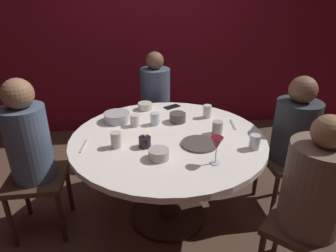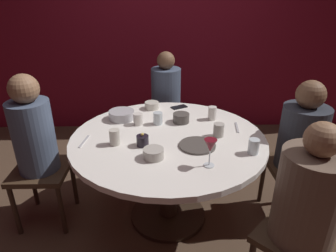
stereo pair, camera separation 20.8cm
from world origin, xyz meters
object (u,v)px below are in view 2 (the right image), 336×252
at_px(dining_table, 168,153).
at_px(cup_near_candle, 138,119).
at_px(seated_diner_right, 302,138).
at_px(candle_holder, 143,141).
at_px(cup_by_left_diner, 115,137).
at_px(cup_beside_wine, 219,130).
at_px(cup_center_front, 254,146).
at_px(cup_far_edge, 212,113).
at_px(cell_phone, 179,107).
at_px(seated_diner_back, 166,95).
at_px(seated_diner_left, 34,137).
at_px(seated_diner_front_right, 308,200).
at_px(cup_by_right_diner, 158,118).
at_px(bowl_salad_center, 153,153).
at_px(bowl_serving_large, 122,115).
at_px(bowl_sauce_side, 181,118).
at_px(dinner_plate, 197,145).
at_px(bowl_small_white, 152,105).
at_px(wine_glass, 210,147).

relative_size(dining_table, cup_near_candle, 15.48).
height_order(seated_diner_right, candle_holder, seated_diner_right).
relative_size(cup_by_left_diner, cup_beside_wine, 1.12).
distance_m(cup_center_front, cup_far_edge, 0.58).
bearing_deg(cell_phone, seated_diner_back, 166.32).
xyz_separation_m(seated_diner_left, candle_holder, (0.78, -0.14, 0.03)).
distance_m(seated_diner_front_right, candle_holder, 1.04).
distance_m(seated_diner_right, cup_by_right_diner, 1.07).
bearing_deg(cup_center_front, bowl_salad_center, -176.16).
relative_size(seated_diner_right, bowl_serving_large, 5.52).
height_order(dining_table, bowl_sauce_side, bowl_sauce_side).
xyz_separation_m(seated_diner_left, cup_by_left_diner, (0.59, -0.11, 0.05)).
height_order(dinner_plate, cup_far_edge, cup_far_edge).
distance_m(seated_diner_left, cup_center_front, 1.52).
bearing_deg(dining_table, cell_phone, 78.84).
bearing_deg(candle_holder, bowl_sauce_side, 53.32).
xyz_separation_m(dining_table, seated_diner_front_right, (0.70, -0.70, 0.12)).
distance_m(bowl_sauce_side, cup_far_edge, 0.26).
xyz_separation_m(cell_phone, cup_beside_wine, (0.25, -0.57, 0.04)).
bearing_deg(seated_diner_right, cup_by_right_diner, -11.50).
distance_m(seated_diner_front_right, bowl_serving_large, 1.48).
relative_size(seated_diner_back, cell_phone, 8.17).
distance_m(cup_near_candle, cup_by_right_diner, 0.15).
bearing_deg(seated_diner_right, seated_diner_left, 0.00).
distance_m(seated_diner_left, cup_far_edge, 1.35).
xyz_separation_m(seated_diner_back, cup_beside_wine, (0.36, -1.00, 0.07)).
bearing_deg(bowl_small_white, cup_center_front, -49.93).
xyz_separation_m(cup_near_candle, cup_by_left_diner, (-0.13, -0.32, 0.01)).
xyz_separation_m(candle_holder, dinner_plate, (0.37, -0.02, -0.03)).
distance_m(seated_diner_front_right, cup_center_front, 0.48).
bearing_deg(dining_table, seated_diner_front_right, -45.00).
height_order(dinner_plate, cell_phone, dinner_plate).
distance_m(bowl_small_white, cup_center_front, 1.04).
height_order(dining_table, dinner_plate, dinner_plate).
distance_m(seated_diner_left, seated_diner_right, 1.93).
bearing_deg(seated_diner_front_right, cell_phone, -20.04).
distance_m(seated_diner_back, candle_holder, 1.14).
xyz_separation_m(cell_phone, cup_near_candle, (-0.34, -0.36, 0.04)).
bearing_deg(seated_diner_front_right, seated_diner_left, 22.09).
height_order(seated_diner_left, bowl_small_white, seated_diner_left).
xyz_separation_m(dinner_plate, cup_center_front, (0.35, -0.10, 0.04)).
bearing_deg(cup_by_right_diner, cup_center_front, -37.38).
relative_size(wine_glass, cup_beside_wine, 1.83).
relative_size(candle_holder, bowl_small_white, 0.77).
bearing_deg(cell_phone, dinner_plate, -21.82).
distance_m(seated_diner_back, bowl_salad_center, 1.29).
relative_size(seated_diner_right, dinner_plate, 4.59).
relative_size(candle_holder, wine_glass, 0.53).
bearing_deg(seated_diner_right, bowl_salad_center, 15.58).
height_order(cup_by_right_diner, cup_beside_wine, same).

